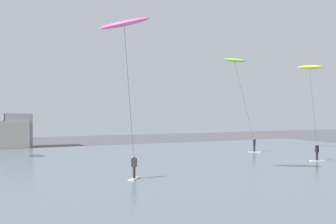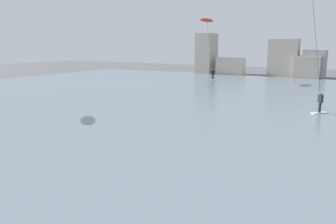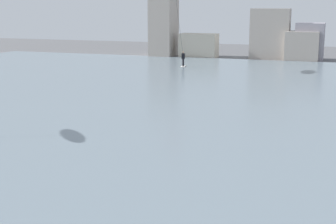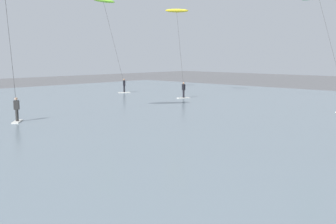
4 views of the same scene
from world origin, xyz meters
name	(u,v)px [view 1 (image 1 of 4)]	position (x,y,z in m)	size (l,w,h in m)	color
water_bay	(78,179)	(0.00, 29.92, 0.05)	(84.00, 52.00, 0.10)	slate
kitesurfer_lime	(237,71)	(20.85, 40.35, 9.40)	(3.80, 3.02, 10.97)	silver
kitesurfer_yellow	(310,77)	(23.35, 31.63, 8.16)	(2.21, 3.58, 9.34)	silver
kitesurfer_pink	(125,36)	(2.27, 26.73, 9.69)	(3.53, 3.84, 10.85)	silver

